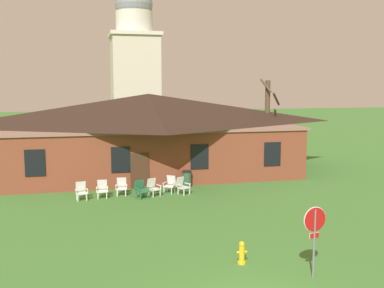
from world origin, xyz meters
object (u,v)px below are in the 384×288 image
lawn_chair_by_porch (81,191)px  lawn_chair_left_end (122,186)px  stop_sign (315,228)px  lawn_chair_right_end (153,187)px  fire_hydrant (242,253)px  lawn_chair_middle (141,189)px  trash_bin (187,179)px  lawn_chair_near_door (102,189)px  lawn_chair_far_side (170,184)px  lawn_chair_under_eave (182,185)px

lawn_chair_by_porch → lawn_chair_left_end: same height
stop_sign → lawn_chair_right_end: stop_sign is taller
stop_sign → fire_hydrant: size_ratio=2.91×
lawn_chair_middle → trash_bin: trash_bin is taller
lawn_chair_near_door → lawn_chair_far_side: (3.81, 0.32, 0.00)m
lawn_chair_near_door → lawn_chair_right_end: (2.75, -0.22, 0.00)m
lawn_chair_middle → fire_hydrant: (2.20, -9.93, -0.12)m
lawn_chair_left_end → lawn_chair_right_end: size_ratio=1.00×
lawn_chair_far_side → lawn_chair_near_door: bearing=-175.1°
fire_hydrant → lawn_chair_right_end: bearing=98.2°
stop_sign → lawn_chair_right_end: bearing=105.5°
lawn_chair_right_end → lawn_chair_under_eave: (1.64, -0.00, 0.00)m
stop_sign → fire_hydrant: 2.72m
lawn_chair_right_end → fire_hydrant: size_ratio=1.21×
lawn_chair_left_end → lawn_chair_far_side: 2.74m
lawn_chair_left_end → lawn_chair_right_end: (1.68, -0.58, 0.00)m
lawn_chair_middle → lawn_chair_far_side: size_ratio=1.00×
lawn_chair_middle → lawn_chair_near_door: bearing=164.2°
fire_hydrant → lawn_chair_near_door: bearing=111.9°
lawn_chair_middle → lawn_chair_right_end: (0.72, 0.36, 0.00)m
lawn_chair_under_eave → stop_sign: bearing=-82.1°
lawn_chair_near_door → lawn_chair_under_eave: size_ratio=1.00×
stop_sign → trash_bin: (-1.00, 13.61, -1.12)m
lawn_chair_near_door → lawn_chair_right_end: 2.75m
lawn_chair_middle → trash_bin: bearing=34.5°
lawn_chair_far_side → trash_bin: trash_bin is taller
lawn_chair_by_porch → lawn_chair_under_eave: 5.50m
lawn_chair_middle → fire_hydrant: size_ratio=1.21×
lawn_chair_under_eave → lawn_chair_middle: bearing=-171.5°
lawn_chair_middle → lawn_chair_under_eave: (2.37, 0.35, 0.00)m
trash_bin → lawn_chair_middle: bearing=-145.5°
lawn_chair_near_door → lawn_chair_under_eave: 4.40m
lawn_chair_near_door → lawn_chair_far_side: bearing=4.9°
lawn_chair_middle → trash_bin: (3.02, 2.07, -0.00)m
trash_bin → stop_sign: bearing=-85.8°
lawn_chair_near_door → lawn_chair_middle: size_ratio=1.00×
lawn_chair_near_door → trash_bin: size_ratio=0.98×
stop_sign → lawn_chair_near_door: stop_sign is taller
lawn_chair_by_porch → lawn_chair_far_side: (4.91, 0.55, 0.00)m
lawn_chair_near_door → lawn_chair_left_end: bearing=18.7°
lawn_chair_middle → lawn_chair_far_side: 1.99m
lawn_chair_by_porch → stop_sign: bearing=-59.0°
lawn_chair_near_door → lawn_chair_left_end: same height
lawn_chair_under_eave → trash_bin: size_ratio=0.98×
lawn_chair_left_end → lawn_chair_middle: bearing=-44.3°
lawn_chair_by_porch → lawn_chair_middle: bearing=-6.4°
lawn_chair_left_end → trash_bin: bearing=16.0°
fire_hydrant → trash_bin: 12.03m
lawn_chair_left_end → lawn_chair_near_door: bearing=-161.3°
lawn_chair_far_side → fire_hydrant: (0.42, -10.83, -0.12)m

